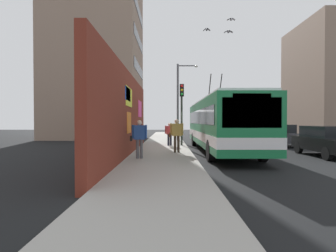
{
  "coord_description": "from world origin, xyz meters",
  "views": [
    {
      "loc": [
        -17.36,
        1.26,
        1.83
      ],
      "look_at": [
        2.54,
        1.3,
        1.47
      ],
      "focal_mm": 28.65,
      "sensor_mm": 36.0,
      "label": 1
    }
  ],
  "objects_px": {
    "pedestrian_near_wall": "(139,136)",
    "street_lamp": "(180,97)",
    "parked_car_black": "(328,140)",
    "pedestrian_midblock": "(170,132)",
    "pedestrian_at_curb": "(177,133)",
    "traffic_light": "(182,104)",
    "parked_car_dark_gray": "(278,134)",
    "city_bus": "(220,123)"
  },
  "relations": [
    {
      "from": "pedestrian_near_wall",
      "to": "street_lamp",
      "type": "distance_m",
      "value": 11.95
    },
    {
      "from": "pedestrian_near_wall",
      "to": "parked_car_black",
      "type": "bearing_deg",
      "value": -79.35
    },
    {
      "from": "pedestrian_near_wall",
      "to": "pedestrian_midblock",
      "type": "xyz_separation_m",
      "value": [
        6.37,
        -1.4,
        -0.11
      ]
    },
    {
      "from": "pedestrian_at_curb",
      "to": "street_lamp",
      "type": "xyz_separation_m",
      "value": [
        9.04,
        -0.58,
        2.77
      ]
    },
    {
      "from": "traffic_light",
      "to": "pedestrian_near_wall",
      "type": "bearing_deg",
      "value": 160.79
    },
    {
      "from": "pedestrian_near_wall",
      "to": "traffic_light",
      "type": "distance_m",
      "value": 7.04
    },
    {
      "from": "pedestrian_near_wall",
      "to": "street_lamp",
      "type": "xyz_separation_m",
      "value": [
        11.37,
        -2.34,
        2.81
      ]
    },
    {
      "from": "pedestrian_midblock",
      "to": "street_lamp",
      "type": "bearing_deg",
      "value": -10.62
    },
    {
      "from": "parked_car_dark_gray",
      "to": "street_lamp",
      "type": "relative_size",
      "value": 0.73
    },
    {
      "from": "traffic_light",
      "to": "pedestrian_midblock",
      "type": "bearing_deg",
      "value": 93.41
    },
    {
      "from": "pedestrian_near_wall",
      "to": "street_lamp",
      "type": "height_order",
      "value": "street_lamp"
    },
    {
      "from": "pedestrian_at_curb",
      "to": "pedestrian_near_wall",
      "type": "relative_size",
      "value": 1.04
    },
    {
      "from": "parked_car_dark_gray",
      "to": "pedestrian_at_curb",
      "type": "height_order",
      "value": "pedestrian_at_curb"
    },
    {
      "from": "parked_car_dark_gray",
      "to": "street_lamp",
      "type": "bearing_deg",
      "value": 66.25
    },
    {
      "from": "parked_car_dark_gray",
      "to": "parked_car_black",
      "type": "bearing_deg",
      "value": 180.0
    },
    {
      "from": "pedestrian_at_curb",
      "to": "pedestrian_midblock",
      "type": "bearing_deg",
      "value": 5.08
    },
    {
      "from": "pedestrian_at_curb",
      "to": "traffic_light",
      "type": "height_order",
      "value": "traffic_light"
    },
    {
      "from": "parked_car_black",
      "to": "street_lamp",
      "type": "distance_m",
      "value": 12.41
    },
    {
      "from": "parked_car_black",
      "to": "pedestrian_at_curb",
      "type": "distance_m",
      "value": 7.85
    },
    {
      "from": "pedestrian_at_curb",
      "to": "pedestrian_near_wall",
      "type": "xyz_separation_m",
      "value": [
        -2.34,
        1.76,
        -0.05
      ]
    },
    {
      "from": "traffic_light",
      "to": "street_lamp",
      "type": "bearing_deg",
      "value": -1.19
    },
    {
      "from": "pedestrian_midblock",
      "to": "street_lamp",
      "type": "distance_m",
      "value": 5.87
    },
    {
      "from": "parked_car_dark_gray",
      "to": "pedestrian_at_curb",
      "type": "xyz_separation_m",
      "value": [
        -5.85,
        7.83,
        0.38
      ]
    },
    {
      "from": "parked_car_dark_gray",
      "to": "pedestrian_at_curb",
      "type": "relative_size",
      "value": 2.72
    },
    {
      "from": "pedestrian_midblock",
      "to": "pedestrian_at_curb",
      "type": "bearing_deg",
      "value": -174.92
    },
    {
      "from": "street_lamp",
      "to": "pedestrian_near_wall",
      "type": "bearing_deg",
      "value": 168.38
    },
    {
      "from": "pedestrian_at_curb",
      "to": "pedestrian_near_wall",
      "type": "bearing_deg",
      "value": 143.03
    },
    {
      "from": "pedestrian_at_curb",
      "to": "pedestrian_near_wall",
      "type": "height_order",
      "value": "pedestrian_at_curb"
    },
    {
      "from": "parked_car_black",
      "to": "pedestrian_near_wall",
      "type": "height_order",
      "value": "pedestrian_near_wall"
    },
    {
      "from": "parked_car_dark_gray",
      "to": "pedestrian_near_wall",
      "type": "distance_m",
      "value": 12.61
    },
    {
      "from": "city_bus",
      "to": "pedestrian_at_curb",
      "type": "distance_m",
      "value": 3.09
    },
    {
      "from": "pedestrian_midblock",
      "to": "traffic_light",
      "type": "xyz_separation_m",
      "value": [
        0.05,
        -0.84,
        1.95
      ]
    },
    {
      "from": "traffic_light",
      "to": "street_lamp",
      "type": "height_order",
      "value": "street_lamp"
    },
    {
      "from": "pedestrian_near_wall",
      "to": "traffic_light",
      "type": "bearing_deg",
      "value": -19.21
    },
    {
      "from": "parked_car_black",
      "to": "pedestrian_near_wall",
      "type": "distance_m",
      "value": 9.76
    },
    {
      "from": "city_bus",
      "to": "pedestrian_midblock",
      "type": "xyz_separation_m",
      "value": [
        2.48,
        2.99,
        -0.67
      ]
    },
    {
      "from": "pedestrian_at_curb",
      "to": "pedestrian_midblock",
      "type": "height_order",
      "value": "pedestrian_at_curb"
    },
    {
      "from": "parked_car_black",
      "to": "traffic_light",
      "type": "xyz_separation_m",
      "value": [
        4.62,
        7.35,
        2.17
      ]
    },
    {
      "from": "parked_car_black",
      "to": "pedestrian_at_curb",
      "type": "height_order",
      "value": "pedestrian_at_curb"
    },
    {
      "from": "pedestrian_near_wall",
      "to": "street_lamp",
      "type": "relative_size",
      "value": 0.26
    },
    {
      "from": "parked_car_black",
      "to": "street_lamp",
      "type": "height_order",
      "value": "street_lamp"
    },
    {
      "from": "pedestrian_near_wall",
      "to": "pedestrian_midblock",
      "type": "height_order",
      "value": "pedestrian_near_wall"
    }
  ]
}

